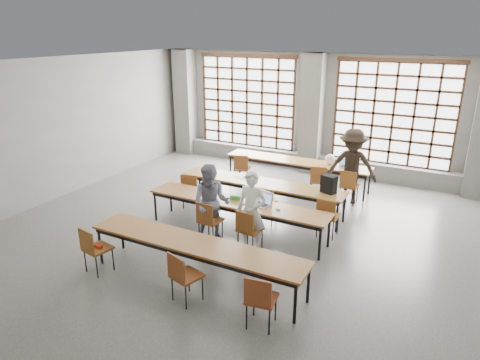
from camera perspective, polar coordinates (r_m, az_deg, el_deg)
name	(u,v)px	position (r m, az deg, el deg)	size (l,w,h in m)	color
floor	(225,240)	(8.91, -1.98, -8.05)	(11.00, 11.00, 0.00)	#4D4D4B
ceiling	(223,66)	(7.93, -2.28, 15.00)	(11.00, 11.00, 0.00)	silver
wall_back	(315,113)	(13.18, 9.98, 8.84)	(10.00, 10.00, 0.00)	slate
wall_left	(47,132)	(11.51, -24.39, 5.87)	(11.00, 11.00, 0.00)	slate
column_left	(186,103)	(14.92, -7.26, 10.20)	(0.60, 0.55, 3.50)	#5B5B59
column_mid	(312,114)	(12.92, 9.58, 8.65)	(0.60, 0.55, 3.50)	#5B5B59
window_left	(247,102)	(13.92, 0.95, 10.31)	(3.32, 0.12, 3.00)	white
window_right	(393,115)	(12.58, 19.76, 8.20)	(3.32, 0.12, 3.00)	white
sill_ledge	(310,162)	(13.35, 9.34, 2.37)	(9.80, 0.35, 0.50)	#5B5B59
desk_row_a	(297,163)	(11.80, 7.60, 2.29)	(4.00, 0.70, 0.73)	brown
desk_row_b	(261,184)	(10.07, 2.83, -0.60)	(4.00, 0.70, 0.73)	brown
desk_row_c	(236,204)	(8.95, -0.50, -3.22)	(4.00, 0.70, 0.73)	brown
desk_row_d	(195,246)	(7.33, -6.02, -8.74)	(4.00, 0.70, 0.73)	brown
chair_back_left	(242,166)	(11.82, 0.23, 1.84)	(0.52, 0.53, 0.88)	brown
chair_back_mid	(318,179)	(11.03, 10.41, 0.20)	(0.52, 0.52, 0.88)	brown
chair_back_right	(349,183)	(10.84, 14.31, -0.44)	(0.43, 0.44, 0.88)	brown
chair_mid_left	(191,187)	(10.34, -6.61, -0.92)	(0.52, 0.53, 0.88)	brown
chair_mid_centre	(266,202)	(9.42, 3.46, -2.90)	(0.47, 0.48, 0.88)	brown
chair_mid_right	(327,214)	(8.99, 11.56, -4.41)	(0.43, 0.43, 0.88)	brown
chair_front_left	(208,218)	(8.64, -4.26, -5.06)	(0.44, 0.44, 0.88)	brown
chair_front_right	(248,227)	(8.24, 1.07, -6.28)	(0.47, 0.47, 0.88)	brown
chair_near_left	(93,246)	(7.99, -18.96, -8.31)	(0.49, 0.49, 0.88)	brown
chair_near_mid	(183,273)	(6.86, -7.66, -12.18)	(0.52, 0.52, 0.88)	brown
chair_near_right	(260,297)	(6.29, 2.69, -15.26)	(0.47, 0.48, 0.88)	brown
student_male	(251,211)	(8.23, 1.54, -4.21)	(0.59, 0.39, 1.63)	white
student_female	(211,203)	(8.63, -3.83, -3.10)	(0.79, 0.61, 1.62)	#19214D
student_back	(352,166)	(10.83, 14.67, 1.76)	(1.21, 0.70, 1.88)	black
laptop_front	(263,202)	(8.75, 3.12, -2.88)	(0.44, 0.40, 0.26)	#AFAEB3
laptop_back	(347,164)	(11.50, 14.02, 2.07)	(0.44, 0.41, 0.26)	#ACACB1
mouse	(278,209)	(8.52, 5.09, -3.88)	(0.10, 0.06, 0.04)	silver
green_box	(236,197)	(8.99, -0.54, -2.34)	(0.25, 0.09, 0.09)	green
phone	(242,204)	(8.76, 0.23, -3.22)	(0.13, 0.06, 0.01)	black
paper_sheet_a	(240,177)	(10.34, -0.05, 0.36)	(0.30, 0.21, 0.00)	silver
paper_sheet_b	(249,180)	(10.13, 1.18, -0.06)	(0.30, 0.21, 0.00)	white
backpack	(329,184)	(9.51, 11.76, -0.54)	(0.32, 0.20, 0.40)	black
plastic_bag	(330,159)	(11.52, 11.92, 2.70)	(0.26, 0.21, 0.29)	white
red_pouch	(98,246)	(8.04, -18.46, -8.35)	(0.20, 0.08, 0.06)	#A02B13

